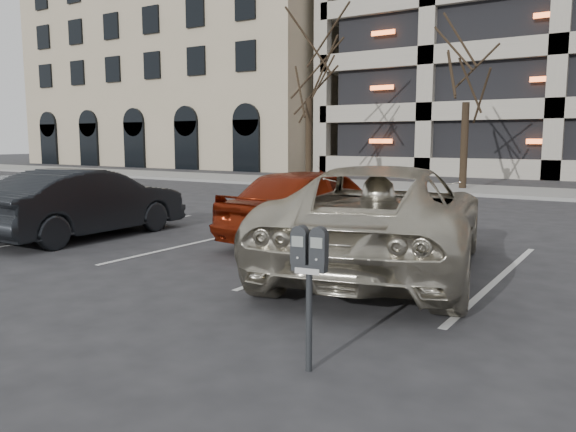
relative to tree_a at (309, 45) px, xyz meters
name	(u,v)px	position (x,y,z in m)	size (l,w,h in m)	color
ground	(338,302)	(10.00, -16.00, -6.12)	(140.00, 140.00, 0.00)	#28282B
sidewalk	(546,193)	(10.00, 0.00, -6.06)	(80.00, 4.00, 0.12)	gray
stall_lines	(329,257)	(8.60, -13.70, -6.12)	(16.90, 5.20, 0.00)	silver
office_building	(207,72)	(-18.00, 13.92, 1.37)	(26.00, 16.20, 15.00)	tan
tree_a	(309,45)	(0.00, 0.00, 0.00)	(3.73, 3.73, 8.47)	black
tree_b	(468,47)	(7.00, 0.00, -0.66)	(3.33, 3.33, 7.57)	black
parking_meter	(309,263)	(10.76, -17.99, -5.16)	(0.34, 0.17, 1.25)	black
suv_silver	(384,218)	(9.74, -14.03, -5.31)	(3.94, 6.28, 1.62)	#BEB7A2
car_red	(315,204)	(7.64, -12.53, -5.37)	(1.77, 4.39, 1.50)	maroon
car_dark	(87,203)	(3.45, -14.63, -5.42)	(1.49, 4.28, 1.41)	black
car_silver	(22,203)	(1.52, -14.86, -5.51)	(1.73, 4.25, 1.23)	#AEB1B6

